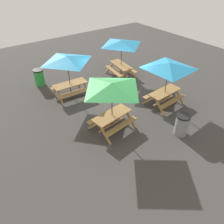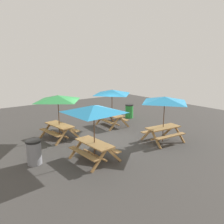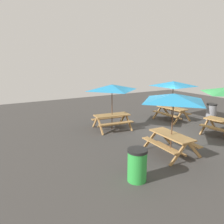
# 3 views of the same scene
# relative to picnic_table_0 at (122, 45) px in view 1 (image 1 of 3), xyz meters

# --- Properties ---
(ground_plane) EXTENTS (24.00, 24.00, 0.00)m
(ground_plane) POSITION_rel_picnic_table_0_xyz_m (1.94, 2.03, -1.99)
(ground_plane) COLOR #3D3A38
(ground_plane) RESTS_ON ground
(picnic_table_0) EXTENTS (2.23, 2.23, 2.34)m
(picnic_table_0) POSITION_rel_picnic_table_0_xyz_m (0.00, 0.00, 0.00)
(picnic_table_0) COLOR #A87A44
(picnic_table_0) RESTS_ON ground
(picnic_table_1) EXTENTS (2.10, 2.10, 2.34)m
(picnic_table_1) POSITION_rel_picnic_table_0_xyz_m (3.77, 0.36, 0.00)
(picnic_table_1) COLOR #A87A44
(picnic_table_1) RESTS_ON ground
(picnic_table_2) EXTENTS (2.25, 2.25, 2.34)m
(picnic_table_2) POSITION_rel_picnic_table_0_xyz_m (3.61, 3.96, 0.00)
(picnic_table_2) COLOR #A87A44
(picnic_table_2) RESTS_ON ground
(picnic_table_3) EXTENTS (2.82, 2.82, 2.34)m
(picnic_table_3) POSITION_rel_picnic_table_0_xyz_m (0.27, 3.94, 0.00)
(picnic_table_3) COLOR #A87A44
(picnic_table_3) RESTS_ON ground
(trash_bin_gray) EXTENTS (0.59, 0.59, 0.98)m
(trash_bin_gray) POSITION_rel_picnic_table_0_xyz_m (1.42, 6.01, -1.49)
(trash_bin_gray) COLOR gray
(trash_bin_gray) RESTS_ON ground
(trash_bin_green) EXTENTS (0.59, 0.59, 0.98)m
(trash_bin_green) POSITION_rel_picnic_table_0_xyz_m (4.67, -1.90, -1.49)
(trash_bin_green) COLOR green
(trash_bin_green) RESTS_ON ground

